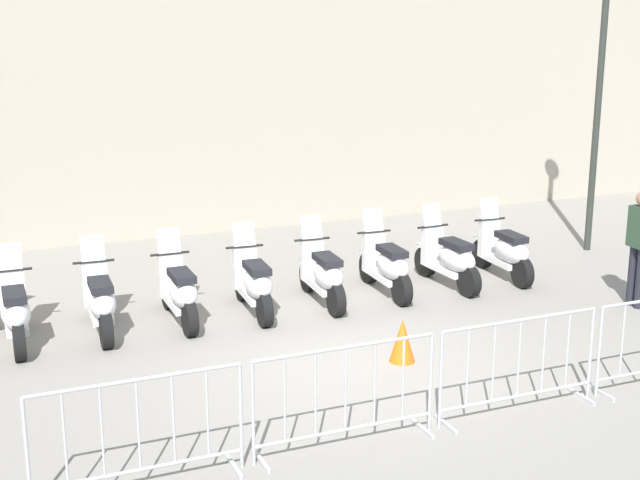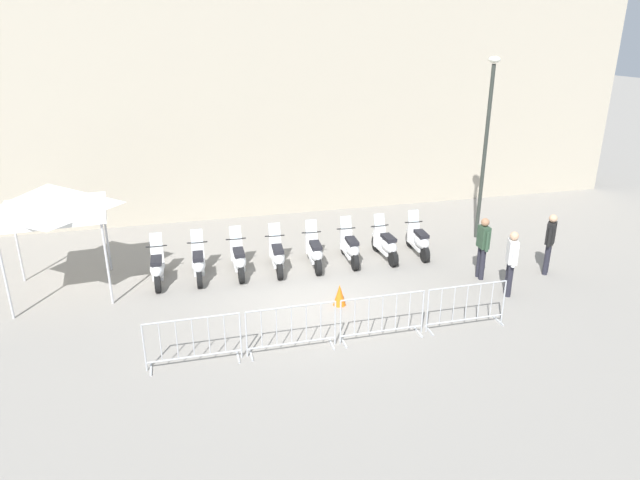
# 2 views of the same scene
# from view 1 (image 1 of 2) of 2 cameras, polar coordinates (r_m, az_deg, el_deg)

# --- Properties ---
(ground_plane) EXTENTS (120.00, 120.00, 0.00)m
(ground_plane) POSITION_cam_1_polar(r_m,az_deg,el_deg) (10.98, 2.33, -7.99)
(ground_plane) COLOR gray
(motorcycle_0) EXTENTS (0.58, 1.72, 1.24)m
(motorcycle_0) POSITION_cam_1_polar(r_m,az_deg,el_deg) (12.05, -19.11, -4.45)
(motorcycle_0) COLOR black
(motorcycle_0) RESTS_ON ground
(motorcycle_1) EXTENTS (0.61, 1.72, 1.24)m
(motorcycle_1) POSITION_cam_1_polar(r_m,az_deg,el_deg) (12.15, -14.03, -3.91)
(motorcycle_1) COLOR black
(motorcycle_1) RESTS_ON ground
(motorcycle_2) EXTENTS (0.57, 1.73, 1.24)m
(motorcycle_2) POSITION_cam_1_polar(r_m,az_deg,el_deg) (12.36, -9.07, -3.35)
(motorcycle_2) COLOR black
(motorcycle_2) RESTS_ON ground
(motorcycle_3) EXTENTS (0.64, 1.72, 1.24)m
(motorcycle_3) POSITION_cam_1_polar(r_m,az_deg,el_deg) (12.61, -4.28, -2.85)
(motorcycle_3) COLOR black
(motorcycle_3) RESTS_ON ground
(motorcycle_4) EXTENTS (0.63, 1.72, 1.24)m
(motorcycle_4) POSITION_cam_1_polar(r_m,az_deg,el_deg) (12.99, 0.22, -2.29)
(motorcycle_4) COLOR black
(motorcycle_4) RESTS_ON ground
(motorcycle_5) EXTENTS (0.61, 1.72, 1.24)m
(motorcycle_5) POSITION_cam_1_polar(r_m,az_deg,el_deg) (13.49, 4.36, -1.71)
(motorcycle_5) COLOR black
(motorcycle_5) RESTS_ON ground
(motorcycle_6) EXTENTS (0.56, 1.72, 1.24)m
(motorcycle_6) POSITION_cam_1_polar(r_m,az_deg,el_deg) (13.98, 8.38, -1.25)
(motorcycle_6) COLOR black
(motorcycle_6) RESTS_ON ground
(motorcycle_7) EXTENTS (0.62, 1.72, 1.24)m
(motorcycle_7) POSITION_cam_1_polar(r_m,az_deg,el_deg) (14.61, 11.86, -0.73)
(motorcycle_7) COLOR black
(motorcycle_7) RESTS_ON ground
(barrier_segment_0) EXTENTS (1.94, 0.60, 1.07)m
(barrier_segment_0) POSITION_cam_1_polar(r_m,az_deg,el_deg) (8.23, -11.63, -12.25)
(barrier_segment_0) COLOR #B2B5B7
(barrier_segment_0) RESTS_ON ground
(barrier_segment_1) EXTENTS (1.94, 0.60, 1.07)m
(barrier_segment_1) POSITION_cam_1_polar(r_m,az_deg,el_deg) (8.79, 1.66, -10.17)
(barrier_segment_1) COLOR #B2B5B7
(barrier_segment_1) RESTS_ON ground
(barrier_segment_2) EXTENTS (1.94, 0.60, 1.07)m
(barrier_segment_2) POSITION_cam_1_polar(r_m,az_deg,el_deg) (9.75, 12.71, -8.00)
(barrier_segment_2) COLOR #B2B5B7
(barrier_segment_2) RESTS_ON ground
(street_lamp) EXTENTS (0.36, 0.36, 5.66)m
(street_lamp) POSITION_cam_1_polar(r_m,az_deg,el_deg) (16.42, 17.73, 11.04)
(street_lamp) COLOR #2D332D
(street_lamp) RESTS_ON ground
(officer_mid_plaza) EXTENTS (0.27, 0.55, 1.73)m
(officer_mid_plaza) POSITION_cam_1_polar(r_m,az_deg,el_deg) (13.61, 19.98, -0.11)
(officer_mid_plaza) COLOR #23232D
(officer_mid_plaza) RESTS_ON ground
(traffic_cone) EXTENTS (0.32, 0.32, 0.55)m
(traffic_cone) POSITION_cam_1_polar(r_m,az_deg,el_deg) (11.00, 5.35, -6.47)
(traffic_cone) COLOR orange
(traffic_cone) RESTS_ON ground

